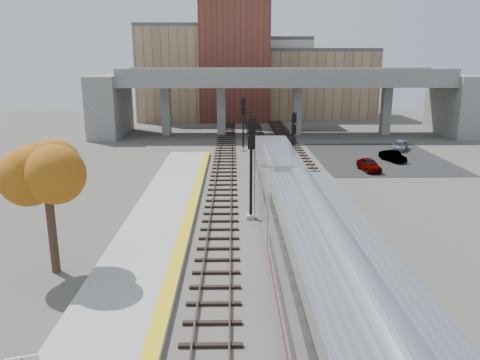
# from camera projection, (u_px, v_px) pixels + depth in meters

# --- Properties ---
(ground) EXTENTS (160.00, 160.00, 0.00)m
(ground) POSITION_uv_depth(u_px,v_px,m) (276.00, 266.00, 25.12)
(ground) COLOR #47423D
(ground) RESTS_ON ground
(platform) EXTENTS (4.50, 60.00, 0.35)m
(platform) POSITION_uv_depth(u_px,v_px,m) (141.00, 263.00, 24.97)
(platform) COLOR #9E9E99
(platform) RESTS_ON ground
(yellow_strip) EXTENTS (0.70, 60.00, 0.01)m
(yellow_strip) POSITION_uv_depth(u_px,v_px,m) (177.00, 260.00, 24.95)
(yellow_strip) COLOR yellow
(yellow_strip) RESTS_ON platform
(tracks) EXTENTS (10.70, 95.00, 0.25)m
(tracks) POSITION_uv_depth(u_px,v_px,m) (274.00, 197.00, 37.21)
(tracks) COLOR black
(tracks) RESTS_ON ground
(overpass) EXTENTS (54.00, 12.00, 9.50)m
(overpass) POSITION_uv_depth(u_px,v_px,m) (283.00, 94.00, 67.28)
(overpass) COLOR slate
(overpass) RESTS_ON ground
(buildings_far) EXTENTS (43.00, 21.00, 20.60)m
(buildings_far) POSITION_uv_depth(u_px,v_px,m) (252.00, 75.00, 87.58)
(buildings_far) COLOR tan
(buildings_far) RESTS_ON ground
(parking_lot) EXTENTS (14.00, 18.00, 0.04)m
(parking_lot) POSITION_uv_depth(u_px,v_px,m) (378.00, 158.00, 52.42)
(parking_lot) COLOR black
(parking_lot) RESTS_ON ground
(locomotive) EXTENTS (3.02, 19.05, 4.10)m
(locomotive) POSITION_uv_depth(u_px,v_px,m) (279.00, 179.00, 34.05)
(locomotive) COLOR #A8AAB2
(locomotive) RESTS_ON ground
(signal_mast_near) EXTENTS (0.60, 0.64, 7.18)m
(signal_mast_near) POSITION_uv_depth(u_px,v_px,m) (251.00, 169.00, 31.50)
(signal_mast_near) COLOR #9E9E99
(signal_mast_near) RESTS_ON ground
(signal_mast_mid) EXTENTS (0.60, 0.64, 6.34)m
(signal_mast_mid) POSITION_uv_depth(u_px,v_px,m) (293.00, 149.00, 41.37)
(signal_mast_mid) COLOR #9E9E99
(signal_mast_mid) RESTS_ON ground
(signal_mast_far) EXTENTS (0.60, 0.64, 6.41)m
(signal_mast_far) POSITION_uv_depth(u_px,v_px,m) (243.00, 126.00, 55.45)
(signal_mast_far) COLOR #9E9E99
(signal_mast_far) RESTS_ON ground
(tree) EXTENTS (3.60, 3.60, 7.50)m
(tree) POSITION_uv_depth(u_px,v_px,m) (45.00, 168.00, 23.01)
(tree) COLOR #382619
(tree) RESTS_ON ground
(car_a) EXTENTS (1.91, 3.81, 1.25)m
(car_a) POSITION_uv_depth(u_px,v_px,m) (369.00, 165.00, 46.02)
(car_a) COLOR #99999E
(car_a) RESTS_ON parking_lot
(car_b) EXTENTS (2.26, 3.66, 1.14)m
(car_b) POSITION_uv_depth(u_px,v_px,m) (393.00, 156.00, 50.33)
(car_b) COLOR #99999E
(car_b) RESTS_ON parking_lot
(car_c) EXTENTS (3.09, 4.06, 1.09)m
(car_c) POSITION_uv_depth(u_px,v_px,m) (400.00, 146.00, 56.41)
(car_c) COLOR #99999E
(car_c) RESTS_ON parking_lot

